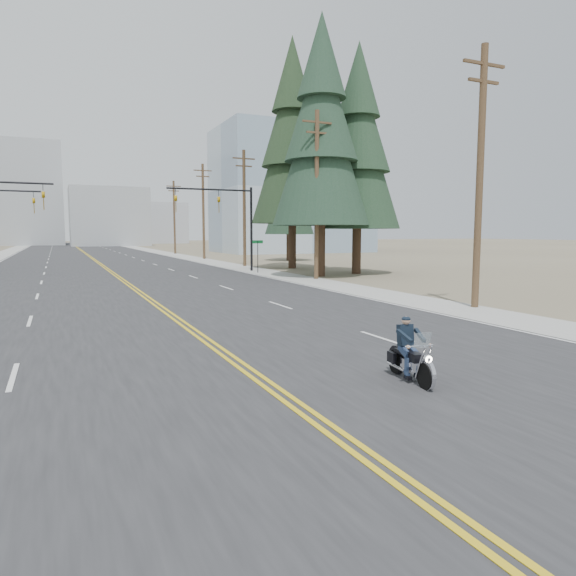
# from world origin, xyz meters

# --- Properties ---
(ground_plane) EXTENTS (400.00, 400.00, 0.00)m
(ground_plane) POSITION_xyz_m (0.00, 0.00, 0.00)
(ground_plane) COLOR #776D56
(ground_plane) RESTS_ON ground
(road) EXTENTS (20.00, 200.00, 0.01)m
(road) POSITION_xyz_m (0.00, 70.00, 0.01)
(road) COLOR #303033
(road) RESTS_ON ground
(sidewalk_right) EXTENTS (3.00, 200.00, 0.01)m
(sidewalk_right) POSITION_xyz_m (11.50, 70.00, 0.01)
(sidewalk_right) COLOR #A5A5A0
(sidewalk_right) RESTS_ON ground
(traffic_mast_right) EXTENTS (7.10, 0.26, 7.00)m
(traffic_mast_right) POSITION_xyz_m (8.98, 32.00, 4.94)
(traffic_mast_right) COLOR black
(traffic_mast_right) RESTS_ON ground
(street_sign) EXTENTS (0.90, 0.06, 2.62)m
(street_sign) POSITION_xyz_m (10.80, 30.00, 1.80)
(street_sign) COLOR black
(street_sign) RESTS_ON ground
(utility_pole_a) EXTENTS (2.20, 0.30, 11.00)m
(utility_pole_a) POSITION_xyz_m (12.50, 8.00, 5.73)
(utility_pole_a) COLOR brown
(utility_pole_a) RESTS_ON ground
(utility_pole_b) EXTENTS (2.20, 0.30, 11.50)m
(utility_pole_b) POSITION_xyz_m (12.50, 23.00, 5.98)
(utility_pole_b) COLOR brown
(utility_pole_b) RESTS_ON ground
(utility_pole_c) EXTENTS (2.20, 0.30, 11.00)m
(utility_pole_c) POSITION_xyz_m (12.50, 38.00, 5.73)
(utility_pole_c) COLOR brown
(utility_pole_c) RESTS_ON ground
(utility_pole_d) EXTENTS (2.20, 0.30, 11.50)m
(utility_pole_d) POSITION_xyz_m (12.50, 53.00, 5.98)
(utility_pole_d) COLOR brown
(utility_pole_d) RESTS_ON ground
(utility_pole_e) EXTENTS (2.20, 0.30, 11.00)m
(utility_pole_e) POSITION_xyz_m (12.50, 70.00, 5.73)
(utility_pole_e) COLOR brown
(utility_pole_e) RESTS_ON ground
(glass_building) EXTENTS (24.00, 16.00, 20.00)m
(glass_building) POSITION_xyz_m (32.00, 70.00, 10.00)
(glass_building) COLOR #9EB5CC
(glass_building) RESTS_ON ground
(haze_bldg_b) EXTENTS (18.00, 14.00, 14.00)m
(haze_bldg_b) POSITION_xyz_m (8.00, 125.00, 7.00)
(haze_bldg_b) COLOR #ADB2B7
(haze_bldg_b) RESTS_ON ground
(haze_bldg_c) EXTENTS (16.00, 12.00, 18.00)m
(haze_bldg_c) POSITION_xyz_m (40.00, 110.00, 9.00)
(haze_bldg_c) COLOR #B7BCC6
(haze_bldg_c) RESTS_ON ground
(haze_bldg_d) EXTENTS (20.00, 15.00, 26.00)m
(haze_bldg_d) POSITION_xyz_m (-12.00, 140.00, 13.00)
(haze_bldg_d) COLOR #ADB2B7
(haze_bldg_d) RESTS_ON ground
(haze_bldg_e) EXTENTS (14.00, 14.00, 12.00)m
(haze_bldg_e) POSITION_xyz_m (25.00, 150.00, 6.00)
(haze_bldg_e) COLOR #B7BCC6
(haze_bldg_e) RESTS_ON ground
(motorcyclist) EXTENTS (1.03, 1.90, 1.41)m
(motorcyclist) POSITION_xyz_m (2.98, 0.11, 0.70)
(motorcyclist) COLOR black
(motorcyclist) RESTS_ON ground
(conifer_near) EXTENTS (7.13, 7.13, 18.88)m
(conifer_near) POSITION_xyz_m (13.87, 24.99, 10.84)
(conifer_near) COLOR #382619
(conifer_near) RESTS_ON ground
(conifer_mid) EXTENTS (6.66, 6.66, 17.77)m
(conifer_mid) POSITION_xyz_m (17.66, 26.06, 10.20)
(conifer_mid) COLOR #382619
(conifer_mid) RESTS_ON ground
(conifer_tall) EXTENTS (7.35, 7.35, 20.41)m
(conifer_tall) POSITION_xyz_m (15.56, 33.69, 11.72)
(conifer_tall) COLOR #382619
(conifer_tall) RESTS_ON ground
(conifer_far) EXTENTS (5.70, 5.70, 15.27)m
(conifer_far) POSITION_xyz_m (20.72, 45.71, 8.76)
(conifer_far) COLOR #382619
(conifer_far) RESTS_ON ground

